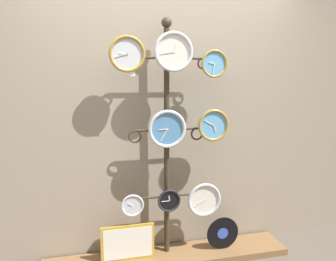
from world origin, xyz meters
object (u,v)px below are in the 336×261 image
(clock_top_left, at_px, (127,54))
(clock_bottom_center, at_px, (169,200))
(clock_bottom_right, at_px, (204,200))
(picture_frame, at_px, (128,243))
(clock_top_right, at_px, (214,64))
(clock_middle_right, at_px, (213,125))
(clock_bottom_left, at_px, (132,205))
(clock_top_center, at_px, (174,52))
(display_stand, at_px, (167,176))
(clock_middle_center, at_px, (167,129))
(vinyl_record, at_px, (223,233))

(clock_top_left, distance_m, clock_bottom_center, 1.28)
(clock_bottom_right, relative_size, picture_frame, 0.67)
(clock_top_right, distance_m, clock_middle_right, 0.52)
(clock_bottom_left, distance_m, clock_bottom_center, 0.32)
(clock_top_center, bearing_deg, display_stand, 106.16)
(clock_top_left, bearing_deg, picture_frame, 145.67)
(clock_top_right, xyz_separation_m, picture_frame, (-0.75, 0.02, -1.53))
(picture_frame, bearing_deg, clock_bottom_center, -2.60)
(clock_bottom_center, height_order, picture_frame, clock_bottom_center)
(clock_top_center, relative_size, clock_bottom_right, 1.04)
(clock_top_left, bearing_deg, clock_middle_center, 0.08)
(clock_middle_center, relative_size, vinyl_record, 1.05)
(clock_top_right, xyz_separation_m, clock_middle_center, (-0.41, 0.00, -0.54))
(clock_top_center, bearing_deg, clock_top_right, 3.43)
(clock_top_center, bearing_deg, clock_middle_center, 154.52)
(clock_top_left, xyz_separation_m, clock_bottom_right, (0.66, 0.00, -1.26))
(clock_bottom_left, bearing_deg, clock_bottom_right, 0.81)
(clock_top_right, xyz_separation_m, clock_bottom_right, (-0.06, 0.00, -1.19))
(clock_bottom_left, bearing_deg, clock_middle_center, 1.03)
(clock_bottom_center, xyz_separation_m, clock_bottom_right, (0.32, 0.00, -0.02))
(clock_middle_center, bearing_deg, vinyl_record, -0.05)
(clock_middle_right, bearing_deg, clock_top_center, -175.84)
(display_stand, distance_m, clock_middle_center, 0.44)
(clock_top_left, xyz_separation_m, vinyl_record, (0.85, -0.00, -1.60))
(clock_middle_center, xyz_separation_m, clock_bottom_left, (-0.30, -0.01, -0.64))
(display_stand, height_order, clock_top_center, display_stand)
(clock_bottom_center, bearing_deg, display_stand, 92.15)
(display_stand, distance_m, clock_top_right, 1.05)
(clock_bottom_left, height_order, vinyl_record, clock_bottom_left)
(clock_top_right, bearing_deg, clock_bottom_left, -179.67)
(clock_bottom_center, height_order, vinyl_record, clock_bottom_center)
(clock_middle_right, bearing_deg, clock_bottom_right, -179.88)
(clock_middle_right, distance_m, picture_frame, 1.26)
(clock_bottom_left, height_order, picture_frame, clock_bottom_left)
(clock_middle_center, bearing_deg, clock_middle_right, 0.52)
(clock_top_center, distance_m, clock_bottom_right, 1.32)
(clock_top_left, height_order, picture_frame, clock_top_left)
(display_stand, xyz_separation_m, clock_bottom_left, (-0.32, -0.09, -0.21))
(clock_bottom_center, bearing_deg, clock_top_left, -179.95)
(clock_middle_center, xyz_separation_m, picture_frame, (-0.35, 0.02, -0.99))
(clock_bottom_right, height_order, vinyl_record, clock_bottom_right)
(clock_top_right, height_order, clock_bottom_left, clock_top_right)
(clock_bottom_right, bearing_deg, picture_frame, 178.92)
(clock_top_left, distance_m, clock_top_right, 0.73)
(clock_top_left, height_order, clock_bottom_right, clock_top_left)
(clock_top_right, height_order, clock_bottom_center, clock_top_right)
(display_stand, relative_size, clock_bottom_right, 6.84)
(clock_middle_right, bearing_deg, clock_bottom_left, -179.26)
(clock_top_center, bearing_deg, clock_bottom_center, 141.66)
(display_stand, height_order, clock_bottom_right, display_stand)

